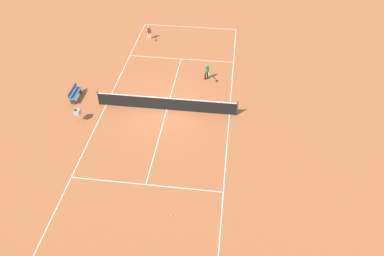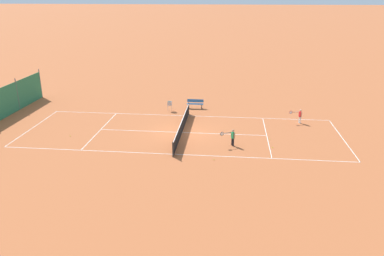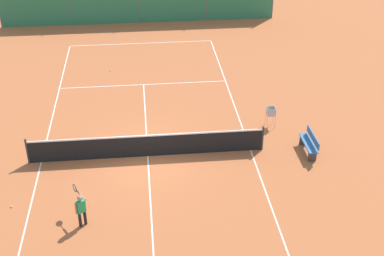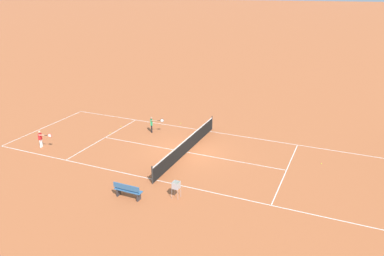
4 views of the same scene
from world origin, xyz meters
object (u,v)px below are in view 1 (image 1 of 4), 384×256
object	(u,v)px
tennis_net	(167,104)
player_far_service	(149,32)
tennis_ball_alley_left	(171,216)
courtside_bench	(75,93)
tennis_ball_by_net_left	(211,59)
player_near_baseline	(207,71)
ball_hopper	(78,113)
tennis_ball_alley_right	(191,58)
tennis_ball_near_corner	(240,91)

from	to	relation	value
tennis_net	player_far_service	size ratio (longest dim) A/B	7.86
tennis_ball_alley_left	courtside_bench	bearing A→B (deg)	-46.98
tennis_ball_by_net_left	tennis_ball_alley_left	size ratio (longest dim) A/B	1.00
player_near_baseline	tennis_ball_by_net_left	distance (m)	2.88
ball_hopper	tennis_ball_alley_right	bearing A→B (deg)	-126.07
tennis_net	tennis_ball_alley_right	world-z (taller)	tennis_net
tennis_ball_alley_right	player_near_baseline	bearing A→B (deg)	117.72
tennis_ball_near_corner	player_near_baseline	bearing A→B (deg)	-24.37
tennis_ball_alley_left	ball_hopper	size ratio (longest dim) A/B	0.07
tennis_ball_alley_right	ball_hopper	xyz separation A→B (m)	(6.09, 8.36, 0.63)
player_far_service	tennis_ball_alley_right	size ratio (longest dim) A/B	17.70
tennis_ball_by_net_left	ball_hopper	size ratio (longest dim) A/B	0.07
tennis_net	tennis_ball_alley_right	size ratio (longest dim) A/B	139.09
player_near_baseline	ball_hopper	distance (m)	9.39
tennis_net	tennis_ball_by_net_left	size ratio (longest dim) A/B	139.09
tennis_ball_near_corner	tennis_net	bearing A→B (deg)	29.54
tennis_ball_alley_left	courtside_bench	xyz separation A→B (m)	(8.02, -8.59, 0.42)
tennis_ball_near_corner	tennis_ball_alley_left	world-z (taller)	same
tennis_ball_near_corner	ball_hopper	xyz separation A→B (m)	(10.02, 4.49, 0.63)
tennis_net	player_far_service	xyz separation A→B (m)	(3.13, -9.24, 0.18)
tennis_ball_alley_left	tennis_ball_alley_right	xyz separation A→B (m)	(0.87, -14.74, 0.00)
player_near_baseline	tennis_ball_alley_left	distance (m)	12.03
player_far_service	tennis_ball_near_corner	xyz separation A→B (m)	(-7.86, 6.56, -0.65)
player_far_service	tennis_ball_by_net_left	world-z (taller)	player_far_service
courtside_bench	ball_hopper	bearing A→B (deg)	115.53
tennis_net	tennis_ball_alley_left	xyz separation A→B (m)	(-1.67, 8.19, -0.47)
courtside_bench	tennis_ball_by_net_left	bearing A→B (deg)	-144.37
player_far_service	ball_hopper	world-z (taller)	player_far_service
player_near_baseline	courtside_bench	bearing A→B (deg)	21.63
tennis_ball_by_net_left	ball_hopper	distance (m)	11.35
player_far_service	ball_hopper	bearing A→B (deg)	78.92
player_far_service	tennis_ball_by_net_left	bearing A→B (deg)	154.16
tennis_ball_by_net_left	tennis_ball_alley_right	world-z (taller)	same
player_far_service	tennis_ball_alley_left	bearing A→B (deg)	105.40
tennis_ball_near_corner	tennis_ball_alley_right	bearing A→B (deg)	-44.57
tennis_ball_alley_left	courtside_bench	size ratio (longest dim) A/B	0.04
tennis_ball_alley_left	tennis_ball_alley_right	distance (m)	14.77
tennis_ball_alley_right	tennis_net	bearing A→B (deg)	83.05
tennis_net	ball_hopper	xyz separation A→B (m)	(5.29, 1.80, 0.16)
tennis_ball_by_net_left	tennis_ball_alley_left	bearing A→B (deg)	87.54
tennis_net	tennis_ball_alley_right	xyz separation A→B (m)	(-0.80, -6.56, -0.47)
tennis_net	player_near_baseline	size ratio (longest dim) A/B	7.67
tennis_ball_alley_left	tennis_ball_alley_right	size ratio (longest dim) A/B	1.00
tennis_net	tennis_ball_by_net_left	distance (m)	7.02
tennis_ball_by_net_left	tennis_ball_near_corner	bearing A→B (deg)	121.69
courtside_bench	tennis_ball_alley_left	bearing A→B (deg)	133.02
tennis_ball_near_corner	tennis_ball_by_net_left	xyz separation A→B (m)	(2.42, -3.93, 0.00)
tennis_ball_by_net_left	tennis_ball_alley_right	distance (m)	1.51
tennis_net	ball_hopper	size ratio (longest dim) A/B	10.31
tennis_ball_by_net_left	tennis_ball_alley_right	xyz separation A→B (m)	(1.51, 0.05, 0.00)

